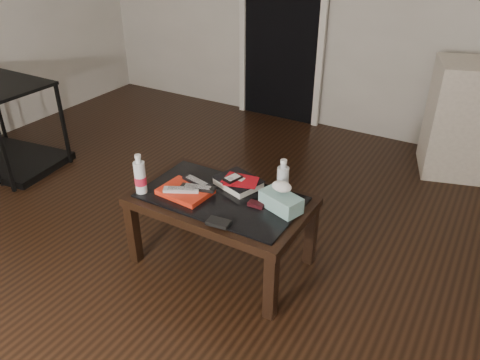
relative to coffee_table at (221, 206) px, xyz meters
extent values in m
plane|color=black|center=(-0.35, -0.17, -0.40)|extent=(5.00, 5.00, 0.00)
cube|color=black|center=(-0.75, 2.30, 0.60)|extent=(0.80, 0.05, 2.00)
cube|color=silver|center=(-1.17, 2.27, 0.60)|extent=(0.06, 0.04, 2.04)
cube|color=silver|center=(-0.33, 2.27, 0.60)|extent=(0.06, 0.04, 2.04)
cube|color=black|center=(-0.46, -0.26, -0.20)|extent=(0.06, 0.06, 0.40)
cube|color=black|center=(0.46, -0.26, -0.20)|extent=(0.06, 0.06, 0.40)
cube|color=black|center=(-0.46, 0.26, -0.20)|extent=(0.06, 0.06, 0.40)
cube|color=black|center=(0.46, 0.26, -0.20)|extent=(0.06, 0.06, 0.40)
cube|color=black|center=(0.00, 0.00, 0.03)|extent=(1.00, 0.60, 0.05)
cube|color=black|center=(0.00, 0.00, 0.06)|extent=(0.90, 0.50, 0.01)
cube|color=black|center=(-2.25, 0.17, -0.37)|extent=(0.97, 0.71, 0.06)
cube|color=black|center=(-1.82, -0.11, -0.05)|extent=(0.03, 0.03, 0.70)
cube|color=black|center=(-1.82, 0.45, -0.05)|extent=(0.03, 0.03, 0.70)
cube|color=red|center=(-0.19, -0.08, 0.08)|extent=(0.29, 0.23, 0.03)
cube|color=silver|center=(-0.20, -0.11, 0.11)|extent=(0.20, 0.14, 0.02)
cube|color=black|center=(-0.13, -0.04, 0.11)|extent=(0.21, 0.10, 0.02)
cube|color=black|center=(-0.17, 0.01, 0.11)|extent=(0.21, 0.09, 0.02)
cube|color=black|center=(0.02, 0.15, 0.09)|extent=(0.30, 0.27, 0.05)
cube|color=#A80B14|center=(0.04, 0.15, 0.11)|extent=(0.21, 0.16, 0.01)
cube|color=black|center=(0.00, 0.12, 0.12)|extent=(0.09, 0.12, 0.02)
cube|color=black|center=(0.22, 0.01, 0.08)|extent=(0.09, 0.05, 0.02)
cube|color=black|center=(0.14, -0.24, 0.07)|extent=(0.13, 0.08, 0.02)
cylinder|color=white|center=(-0.42, -0.19, 0.18)|extent=(0.07, 0.07, 0.24)
cylinder|color=silver|center=(0.30, 0.16, 0.18)|extent=(0.08, 0.08, 0.24)
cube|color=#227B7D|center=(0.35, 0.05, 0.11)|extent=(0.26, 0.19, 0.09)
camera|label=1|loc=(1.24, -1.89, 1.46)|focal=35.00mm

